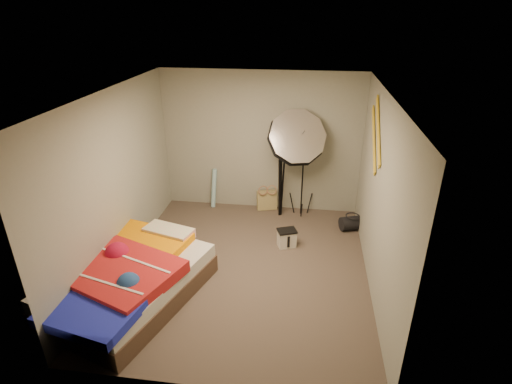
% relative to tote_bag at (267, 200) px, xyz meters
% --- Properties ---
extents(floor, '(4.00, 4.00, 0.00)m').
position_rel_tote_bag_xyz_m(floor, '(-0.13, -1.90, -0.18)').
color(floor, '#4E4239').
rests_on(floor, ground).
extents(ceiling, '(4.00, 4.00, 0.00)m').
position_rel_tote_bag_xyz_m(ceiling, '(-0.13, -1.90, 2.32)').
color(ceiling, silver).
rests_on(ceiling, wall_back).
extents(wall_back, '(3.50, 0.00, 3.50)m').
position_rel_tote_bag_xyz_m(wall_back, '(-0.13, 0.10, 1.07)').
color(wall_back, gray).
rests_on(wall_back, floor).
extents(wall_front, '(3.50, 0.00, 3.50)m').
position_rel_tote_bag_xyz_m(wall_front, '(-0.13, -3.90, 1.07)').
color(wall_front, gray).
rests_on(wall_front, floor).
extents(wall_left, '(0.00, 4.00, 4.00)m').
position_rel_tote_bag_xyz_m(wall_left, '(-1.88, -1.90, 1.07)').
color(wall_left, gray).
rests_on(wall_left, floor).
extents(wall_right, '(0.00, 4.00, 4.00)m').
position_rel_tote_bag_xyz_m(wall_right, '(1.62, -1.90, 1.07)').
color(wall_right, gray).
rests_on(wall_right, floor).
extents(tote_bag, '(0.39, 0.25, 0.37)m').
position_rel_tote_bag_xyz_m(tote_bag, '(0.00, 0.00, 0.00)').
color(tote_bag, tan).
rests_on(tote_bag, floor).
extents(wrapping_roll, '(0.14, 0.22, 0.73)m').
position_rel_tote_bag_xyz_m(wrapping_roll, '(-1.00, 0.00, 0.18)').
color(wrapping_roll, '#46A4BA').
rests_on(wrapping_roll, floor).
extents(camera_case, '(0.32, 0.27, 0.27)m').
position_rel_tote_bag_xyz_m(camera_case, '(0.45, -1.22, -0.05)').
color(camera_case, silver).
rests_on(camera_case, floor).
extents(duffel_bag, '(0.45, 0.35, 0.24)m').
position_rel_tote_bag_xyz_m(duffel_bag, '(1.50, -0.56, -0.06)').
color(duffel_bag, black).
rests_on(duffel_bag, floor).
extents(wall_stripe_upper, '(0.02, 0.91, 0.78)m').
position_rel_tote_bag_xyz_m(wall_stripe_upper, '(1.60, -1.30, 1.77)').
color(wall_stripe_upper, gold).
rests_on(wall_stripe_upper, wall_right).
extents(wall_stripe_lower, '(0.02, 0.91, 0.78)m').
position_rel_tote_bag_xyz_m(wall_stripe_lower, '(1.60, -1.05, 1.57)').
color(wall_stripe_lower, gold).
rests_on(wall_stripe_lower, wall_right).
extents(bed, '(1.95, 2.43, 0.59)m').
position_rel_tote_bag_xyz_m(bed, '(-1.46, -2.72, 0.11)').
color(bed, '#4B372A').
rests_on(bed, floor).
extents(photo_umbrella, '(1.13, 0.86, 2.05)m').
position_rel_tote_bag_xyz_m(photo_umbrella, '(0.50, -0.26, 1.29)').
color(photo_umbrella, black).
rests_on(photo_umbrella, floor).
extents(camera_tripod, '(0.09, 0.09, 1.34)m').
position_rel_tote_bag_xyz_m(camera_tripod, '(0.26, -0.20, 0.59)').
color(camera_tripod, black).
rests_on(camera_tripod, floor).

